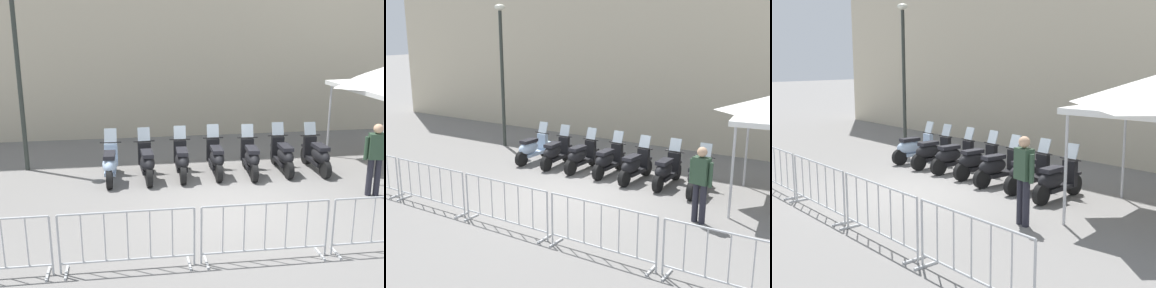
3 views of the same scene
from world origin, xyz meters
TOP-DOWN VIEW (x-y plane):
  - ground_plane at (0.00, 0.00)m, footprint 120.00×120.00m
  - motorcycle_0 at (-2.50, 2.33)m, footprint 0.62×1.72m
  - motorcycle_1 at (-1.58, 2.22)m, footprint 0.56×1.73m
  - motorcycle_2 at (-0.68, 2.17)m, footprint 0.63×1.72m
  - motorcycle_3 at (0.23, 2.11)m, footprint 0.62×1.72m
  - motorcycle_4 at (1.12, 1.90)m, footprint 0.66×1.72m
  - motorcycle_5 at (2.04, 1.89)m, footprint 0.60×1.72m
  - motorcycle_6 at (2.94, 1.69)m, footprint 0.56×1.73m
  - barrier_segment_1 at (-2.61, -2.11)m, footprint 2.26×0.67m
  - barrier_segment_2 at (-0.26, -2.37)m, footprint 2.26×0.67m
  - barrier_segment_3 at (2.08, -2.64)m, footprint 2.26×0.67m
  - barrier_segment_4 at (4.43, -2.90)m, footprint 2.26×0.67m
  - street_lamp at (-4.62, 3.79)m, footprint 0.36×0.36m
  - officer_near_row_end at (3.37, -0.20)m, footprint 0.53×0.32m

SIDE VIEW (x-z plane):
  - ground_plane at x=0.00m, z-range 0.00..0.00m
  - motorcycle_0 at x=-2.50m, z-range -0.16..1.07m
  - motorcycle_1 at x=-1.58m, z-range -0.16..1.07m
  - motorcycle_2 at x=-0.68m, z-range -0.16..1.07m
  - motorcycle_3 at x=0.23m, z-range -0.16..1.07m
  - motorcycle_4 at x=1.12m, z-range -0.16..1.07m
  - motorcycle_5 at x=2.04m, z-range -0.16..1.07m
  - motorcycle_6 at x=2.94m, z-range -0.16..1.07m
  - barrier_segment_1 at x=-2.61m, z-range -0.01..1.06m
  - barrier_segment_2 at x=-0.26m, z-range -0.01..1.06m
  - barrier_segment_3 at x=2.08m, z-range -0.01..1.06m
  - barrier_segment_4 at x=4.43m, z-range -0.01..1.06m
  - officer_near_row_end at x=3.37m, z-range 0.12..1.85m
  - street_lamp at x=-4.62m, z-range 0.58..5.63m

